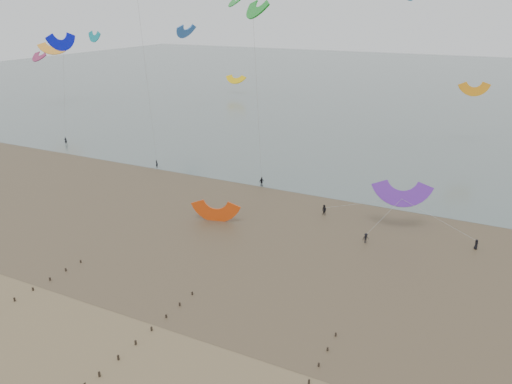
# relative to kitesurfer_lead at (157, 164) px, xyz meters

# --- Properties ---
(ground) EXTENTS (500.00, 500.00, 0.00)m
(ground) POSITION_rel_kitesurfer_lead_xyz_m (30.62, -50.94, -0.82)
(ground) COLOR brown
(ground) RESTS_ON ground
(sea_and_shore) EXTENTS (500.00, 665.00, 0.03)m
(sea_and_shore) POSITION_rel_kitesurfer_lead_xyz_m (26.54, -16.54, -0.81)
(sea_and_shore) COLOR #475654
(sea_and_shore) RESTS_ON ground
(kitesurfer_lead) EXTENTS (0.68, 0.54, 1.64)m
(kitesurfer_lead) POSITION_rel_kitesurfer_lead_xyz_m (0.00, 0.00, 0.00)
(kitesurfer_lead) COLOR black
(kitesurfer_lead) RESTS_ON ground
(kitesurfers) EXTENTS (152.00, 22.07, 1.85)m
(kitesurfers) POSITION_rel_kitesurfer_lead_xyz_m (59.18, -2.60, 0.01)
(kitesurfers) COLOR black
(kitesurfers) RESTS_ON ground
(grounded_kite) EXTENTS (7.84, 6.75, 3.73)m
(grounded_kite) POSITION_rel_kitesurfer_lead_xyz_m (25.86, -18.71, -0.82)
(grounded_kite) COLOR #D7410D
(grounded_kite) RESTS_ON ground
(kites_airborne) EXTENTS (239.08, 115.69, 44.82)m
(kites_airborne) POSITION_rel_kitesurfer_lead_xyz_m (20.32, 36.98, 21.65)
(kites_airborne) COLOR blue
(kites_airborne) RESTS_ON ground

